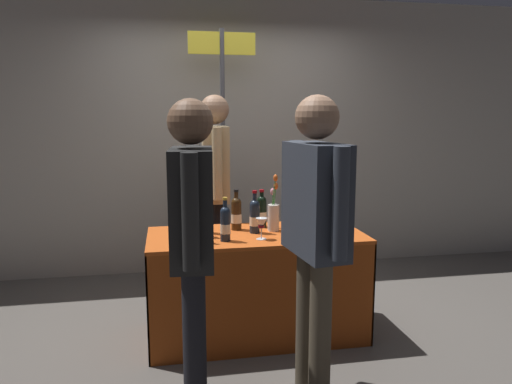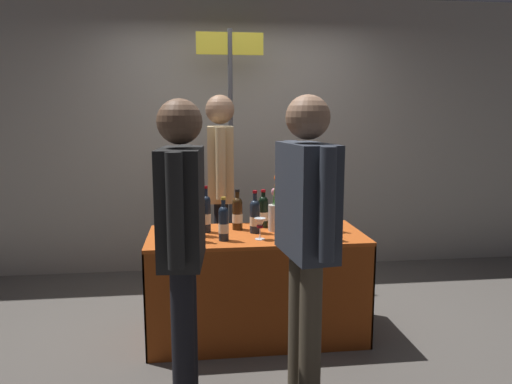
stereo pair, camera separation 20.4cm
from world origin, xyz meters
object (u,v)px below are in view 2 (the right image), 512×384
display_bottle_0 (206,213)px  booth_signpost (231,126)px  featured_wine_bottle (326,221)px  flower_vase (274,214)px  vendor_presenter (221,178)px  wine_glass_near_vendor (260,224)px  tasting_table (256,266)px  taster_foreground_right (306,221)px  wine_glass_mid (309,217)px

display_bottle_0 → booth_signpost: (0.26, 1.11, 0.60)m
featured_wine_bottle → flower_vase: 0.42m
vendor_presenter → flower_vase: bearing=30.2°
booth_signpost → wine_glass_near_vendor: bearing=-85.9°
tasting_table → taster_foreground_right: size_ratio=0.90×
wine_glass_mid → taster_foreground_right: taster_foreground_right is taller
flower_vase → booth_signpost: size_ratio=0.18×
tasting_table → wine_glass_near_vendor: 0.38m
wine_glass_near_vendor → wine_glass_mid: wine_glass_near_vendor is taller
tasting_table → booth_signpost: size_ratio=0.65×
tasting_table → wine_glass_near_vendor: size_ratio=10.37×
vendor_presenter → display_bottle_0: bearing=-9.5°
tasting_table → wine_glass_mid: bearing=10.6°
wine_glass_near_vendor → wine_glass_mid: bearing=31.2°
flower_vase → tasting_table: bearing=-156.6°
featured_wine_bottle → wine_glass_near_vendor: 0.44m
wine_glass_mid → featured_wine_bottle: bearing=-81.3°
vendor_presenter → booth_signpost: bearing=168.0°
tasting_table → flower_vase: bearing=23.4°
featured_wine_bottle → wine_glass_mid: (-0.05, 0.30, -0.03)m
booth_signpost → display_bottle_0: bearing=-103.1°
vendor_presenter → taster_foreground_right: bearing=15.9°
wine_glass_mid → wine_glass_near_vendor: bearing=-148.8°
wine_glass_mid → taster_foreground_right: bearing=-104.2°
wine_glass_near_vendor → booth_signpost: bearing=94.1°
wine_glass_near_vendor → vendor_presenter: (-0.22, 0.90, 0.20)m
wine_glass_near_vendor → booth_signpost: (-0.10, 1.35, 0.63)m
tasting_table → booth_signpost: 1.54m
featured_wine_bottle → display_bottle_0: (-0.79, 0.31, 0.01)m
featured_wine_bottle → taster_foreground_right: (-0.28, -0.63, 0.14)m
tasting_table → flower_vase: size_ratio=3.67×
wine_glass_mid → booth_signpost: size_ratio=0.06×
wine_glass_mid → flower_vase: flower_vase is taller
display_bottle_0 → wine_glass_near_vendor: size_ratio=2.29×
display_bottle_0 → taster_foreground_right: 1.08m
display_bottle_0 → flower_vase: (0.49, -0.02, -0.02)m
display_bottle_0 → wine_glass_mid: size_ratio=2.52×
display_bottle_0 → booth_signpost: 1.28m
featured_wine_bottle → taster_foreground_right: 0.70m
wine_glass_near_vendor → booth_signpost: booth_signpost is taller
booth_signpost → tasting_table: bearing=-85.6°
wine_glass_near_vendor → flower_vase: bearing=59.1°
wine_glass_near_vendor → taster_foreground_right: size_ratio=0.09×
wine_glass_near_vendor → flower_vase: flower_vase is taller
wine_glass_near_vendor → taster_foreground_right: bearing=-77.1°
featured_wine_bottle → vendor_presenter: (-0.66, 0.96, 0.18)m
tasting_table → taster_foreground_right: bearing=-79.1°
wine_glass_near_vendor → vendor_presenter: bearing=103.6°
tasting_table → booth_signpost: bearing=94.4°
featured_wine_bottle → vendor_presenter: size_ratio=0.17×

